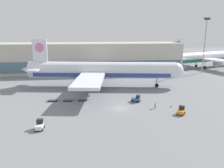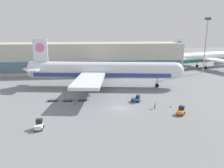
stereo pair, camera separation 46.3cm
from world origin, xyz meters
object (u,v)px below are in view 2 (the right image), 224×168
baggage_tug_foreground (181,111)px  traffic_cone_near (171,106)px  airplane_distant (206,57)px  baggage_dolly_second (68,100)px  baggage_tug_far (39,125)px  baggage_dolly_lead (53,100)px  airplane_main (100,71)px  light_mast (206,42)px  baggage_tug_mid (136,99)px  baggage_dolly_third (83,99)px  ground_crew_near (155,105)px

baggage_tug_foreground → traffic_cone_near: bearing=43.3°
airplane_distant → baggage_dolly_second: airplane_distant is taller
baggage_tug_foreground → traffic_cone_near: baggage_tug_foreground is taller
baggage_tug_far → baggage_dolly_lead: 18.58m
baggage_tug_foreground → airplane_main: bearing=69.4°
light_mast → airplane_main: size_ratio=0.44×
airplane_main → baggage_tug_mid: size_ratio=20.53×
traffic_cone_near → airplane_distant: bearing=54.9°
baggage_tug_foreground → baggage_dolly_lead: bearing=104.6°
baggage_tug_foreground → baggage_tug_far: 32.70m
baggage_tug_mid → baggage_tug_far: same height
airplane_main → baggage_dolly_second: bearing=-113.8°
baggage_tug_foreground → traffic_cone_near: (-0.52, 5.18, -0.54)m
baggage_dolly_second → traffic_cone_near: bearing=-17.1°
light_mast → airplane_main: 55.75m
traffic_cone_near → airplane_main: bearing=126.2°
airplane_distant → traffic_cone_near: bearing=-143.9°
baggage_tug_mid → traffic_cone_near: 9.83m
baggage_dolly_lead → baggage_dolly_third: (8.53, -0.47, 0.00)m
airplane_distant → baggage_dolly_second: bearing=-162.0°
baggage_tug_mid → traffic_cone_near: size_ratio=4.07×
airplane_main → baggage_dolly_second: airplane_main is taller
airplane_distant → baggage_dolly_lead: 91.08m
baggage_dolly_third → traffic_cone_near: (23.42, -8.12, -0.05)m
baggage_tug_foreground → baggage_dolly_third: baggage_tug_foreground is taller
baggage_dolly_third → airplane_main: bearing=69.1°
airplane_distant → baggage_tug_far: (-74.45, -70.61, -4.67)m
light_mast → baggage_tug_mid: light_mast is taller
baggage_tug_foreground → baggage_dolly_third: (-23.94, 13.30, -0.49)m
baggage_tug_mid → baggage_dolly_second: 19.69m
airplane_distant → ground_crew_near: airplane_distant is taller
baggage_tug_far → traffic_cone_near: size_ratio=3.57×
airplane_main → baggage_tug_mid: bearing=-54.7°
baggage_tug_foreground → baggage_dolly_second: (-28.20, 13.28, -0.49)m
baggage_tug_far → traffic_cone_near: 33.36m
airplane_distant → baggage_dolly_lead: bearing=-163.8°
baggage_dolly_lead → ground_crew_near: ground_crew_near is taller
airplane_distant → baggage_dolly_second: 87.91m
airplane_distant → ground_crew_near: bearing=-146.4°
baggage_dolly_lead → baggage_tug_foreground: bearing=-23.8°
ground_crew_near → traffic_cone_near: ground_crew_near is taller
baggage_dolly_second → ground_crew_near: 24.71m
baggage_dolly_second → baggage_dolly_third: bearing=-0.6°
baggage_tug_foreground → light_mast: bearing=4.9°
baggage_tug_foreground → baggage_tug_far: same height
airplane_main → airplane_distant: size_ratio=1.09×
airplane_distant → baggage_tug_far: airplane_distant is taller
baggage_tug_foreground → baggage_dolly_second: 31.18m
baggage_tug_far → baggage_dolly_third: bearing=-24.4°
light_mast → airplane_distant: bearing=57.5°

